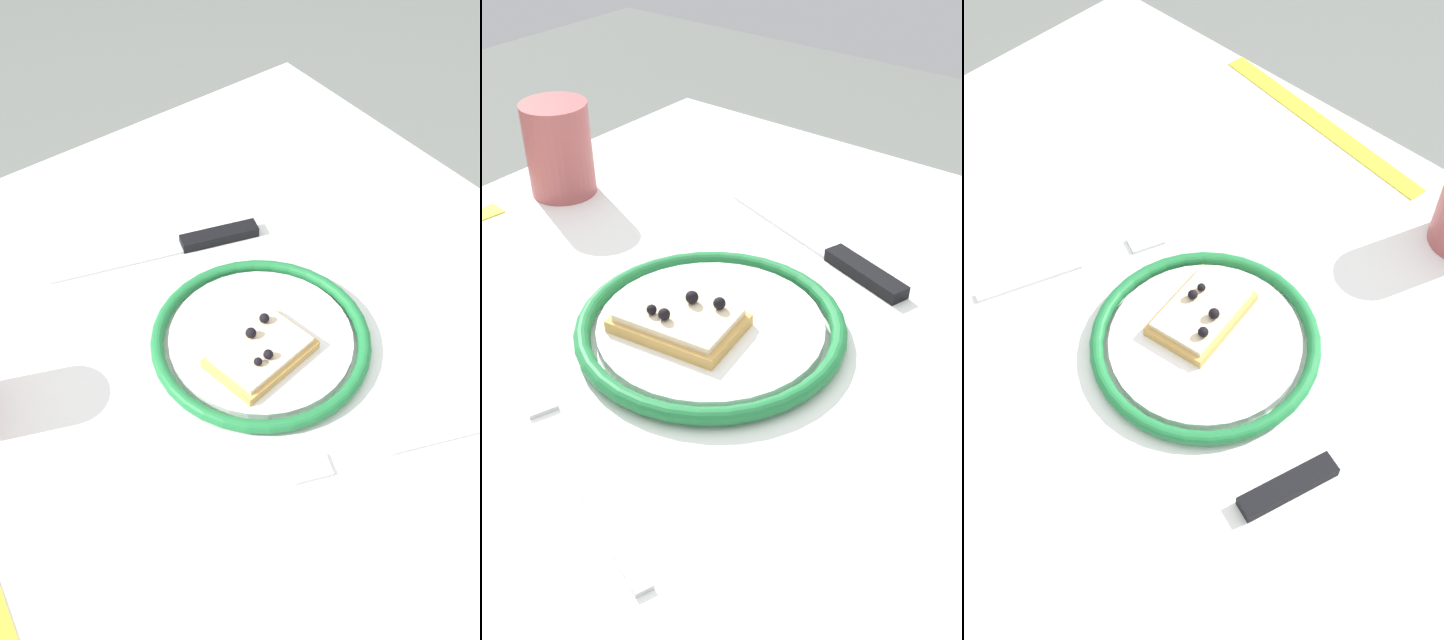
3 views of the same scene
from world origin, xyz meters
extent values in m
cube|color=white|center=(0.00, 0.00, 0.73)|extent=(0.93, 0.74, 0.04)
cylinder|color=#4C4742|center=(0.40, 0.31, 0.36)|extent=(0.05, 0.05, 0.71)
cylinder|color=white|center=(0.06, 0.00, 0.75)|extent=(0.18, 0.18, 0.01)
torus|color=#1E7238|center=(0.06, 0.00, 0.76)|extent=(0.22, 0.22, 0.01)
cube|color=tan|center=(0.04, 0.02, 0.76)|extent=(0.08, 0.11, 0.01)
cube|color=beige|center=(0.04, 0.02, 0.77)|extent=(0.07, 0.10, 0.01)
sphere|color=black|center=(0.02, 0.03, 0.78)|extent=(0.01, 0.01, 0.01)
sphere|color=black|center=(0.06, -0.01, 0.78)|extent=(0.01, 0.01, 0.01)
sphere|color=black|center=(0.05, 0.02, 0.78)|extent=(0.01, 0.01, 0.01)
sphere|color=black|center=(0.02, 0.02, 0.78)|extent=(0.01, 0.01, 0.01)
cube|color=silver|center=(0.24, 0.06, 0.75)|extent=(0.06, 0.15, 0.00)
cube|color=black|center=(0.21, -0.06, 0.75)|extent=(0.05, 0.09, 0.01)
cube|color=silver|center=(-0.13, -0.07, 0.75)|extent=(0.05, 0.11, 0.00)
cube|color=silver|center=(-0.08, 0.05, 0.75)|extent=(0.03, 0.04, 0.00)
cylinder|color=#A54C4C|center=(0.16, 0.29, 0.80)|extent=(0.07, 0.07, 0.10)
camera|label=1|loc=(-0.30, 0.29, 1.31)|focal=40.83mm
camera|label=2|loc=(-0.31, -0.29, 1.11)|focal=40.74mm
camera|label=3|loc=(0.34, -0.30, 1.34)|focal=42.30mm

